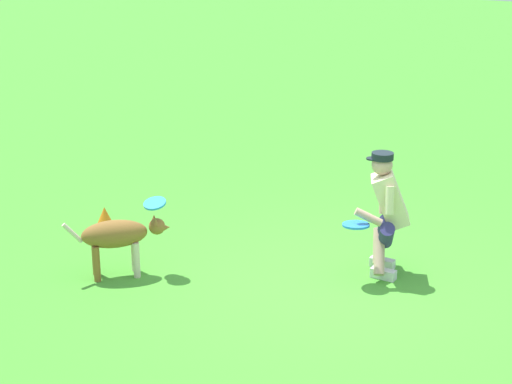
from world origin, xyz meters
name	(u,v)px	position (x,y,z in m)	size (l,w,h in m)	color
ground_plane	(332,289)	(0.00, 0.00, 0.00)	(60.00, 60.00, 0.00)	green
person	(386,210)	(-0.28, -0.63, 0.70)	(0.51, 0.70, 1.29)	silver
dog	(119,236)	(2.02, 0.81, 0.44)	(0.81, 0.82, 0.63)	olive
frisbee_flying	(155,203)	(1.75, 0.54, 0.75)	(0.23, 0.23, 0.02)	#2D95DB
frisbee_held	(356,225)	(-0.11, -0.28, 0.61)	(0.27, 0.27, 0.02)	#2983E5
training_cone	(105,221)	(2.89, 0.03, 0.18)	(0.32, 0.32, 0.35)	orange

